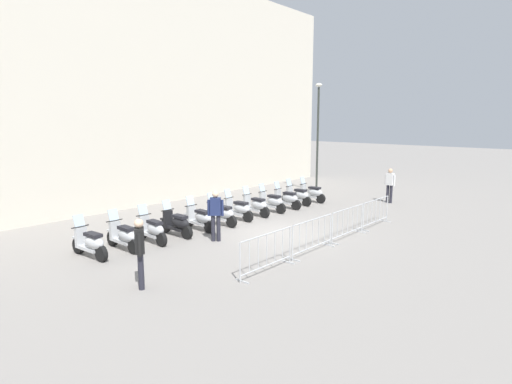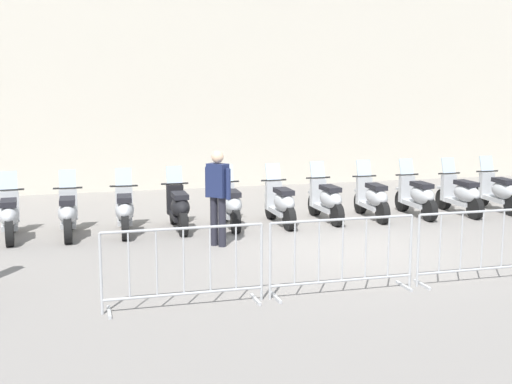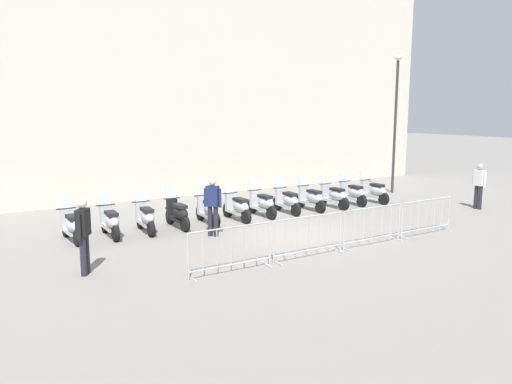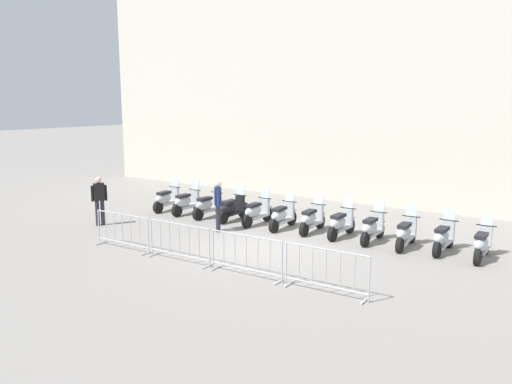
% 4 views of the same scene
% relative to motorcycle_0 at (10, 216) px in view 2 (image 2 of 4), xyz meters
% --- Properties ---
extents(ground_plane, '(120.00, 120.00, 0.00)m').
position_rel_motorcycle_0_xyz_m(ground_plane, '(6.11, -1.63, -0.45)').
color(ground_plane, gray).
extents(motorcycle_0, '(0.67, 1.72, 1.24)m').
position_rel_motorcycle_0_xyz_m(motorcycle_0, '(0.00, 0.00, 0.00)').
color(motorcycle_0, black).
rests_on(motorcycle_0, ground).
extents(motorcycle_1, '(0.59, 1.72, 1.24)m').
position_rel_motorcycle_0_xyz_m(motorcycle_1, '(1.06, 0.07, 0.00)').
color(motorcycle_1, black).
rests_on(motorcycle_1, ground).
extents(motorcycle_2, '(0.56, 1.73, 1.24)m').
position_rel_motorcycle_0_xyz_m(motorcycle_2, '(2.11, 0.20, 0.00)').
color(motorcycle_2, black).
rests_on(motorcycle_2, ground).
extents(motorcycle_3, '(0.60, 1.72, 1.24)m').
position_rel_motorcycle_0_xyz_m(motorcycle_3, '(3.16, 0.39, 0.00)').
color(motorcycle_3, black).
rests_on(motorcycle_3, ground).
extents(motorcycle_4, '(0.56, 1.73, 1.24)m').
position_rel_motorcycle_0_xyz_m(motorcycle_4, '(4.22, 0.52, 0.00)').
color(motorcycle_4, black).
rests_on(motorcycle_4, ground).
extents(motorcycle_5, '(0.61, 1.72, 1.24)m').
position_rel_motorcycle_0_xyz_m(motorcycle_5, '(5.28, 0.60, 0.00)').
color(motorcycle_5, black).
rests_on(motorcycle_5, ground).
extents(motorcycle_6, '(0.63, 1.72, 1.24)m').
position_rel_motorcycle_0_xyz_m(motorcycle_6, '(6.32, 0.85, 0.00)').
color(motorcycle_6, black).
rests_on(motorcycle_6, ground).
extents(motorcycle_7, '(0.56, 1.73, 1.24)m').
position_rel_motorcycle_0_xyz_m(motorcycle_7, '(7.38, 0.96, 0.00)').
color(motorcycle_7, black).
rests_on(motorcycle_7, ground).
extents(motorcycle_8, '(0.59, 1.72, 1.24)m').
position_rel_motorcycle_0_xyz_m(motorcycle_8, '(8.44, 1.07, 0.00)').
color(motorcycle_8, black).
rests_on(motorcycle_8, ground).
extents(motorcycle_9, '(0.63, 1.72, 1.24)m').
position_rel_motorcycle_0_xyz_m(motorcycle_9, '(9.50, 1.16, 0.00)').
color(motorcycle_9, black).
rests_on(motorcycle_9, ground).
extents(motorcycle_10, '(0.56, 1.73, 1.24)m').
position_rel_motorcycle_0_xyz_m(motorcycle_10, '(10.54, 1.40, 0.00)').
color(motorcycle_10, black).
rests_on(motorcycle_10, ground).
extents(barrier_segment_0, '(2.11, 0.69, 1.07)m').
position_rel_motorcycle_0_xyz_m(barrier_segment_0, '(3.11, -4.32, 0.07)').
color(barrier_segment_0, '#B2B5B7').
rests_on(barrier_segment_0, ground).
extents(barrier_segment_1, '(2.11, 0.69, 1.07)m').
position_rel_motorcycle_0_xyz_m(barrier_segment_1, '(5.30, -4.04, 0.07)').
color(barrier_segment_1, '#B2B5B7').
rests_on(barrier_segment_1, ground).
extents(barrier_segment_2, '(2.11, 0.69, 1.07)m').
position_rel_motorcycle_0_xyz_m(barrier_segment_2, '(7.49, -3.76, 0.07)').
color(barrier_segment_2, '#B2B5B7').
rests_on(barrier_segment_2, ground).
extents(officer_mid_plaza, '(0.43, 0.40, 1.73)m').
position_rel_motorcycle_0_xyz_m(officer_mid_plaza, '(3.83, -1.02, 0.53)').
color(officer_mid_plaza, '#23232D').
rests_on(officer_mid_plaza, ground).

